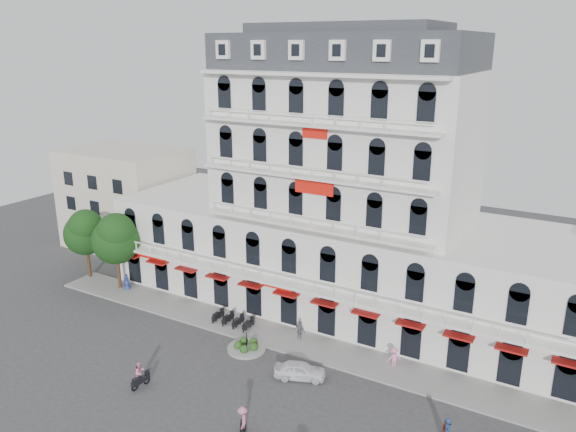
# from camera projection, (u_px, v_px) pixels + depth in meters

# --- Properties ---
(ground) EXTENTS (120.00, 120.00, 0.00)m
(ground) POSITION_uv_depth(u_px,v_px,m) (235.00, 399.00, 39.79)
(ground) COLOR #38383A
(ground) RESTS_ON ground
(sidewalk) EXTENTS (53.00, 4.00, 0.16)m
(sidewalk) POSITION_uv_depth(u_px,v_px,m) (296.00, 342.00, 47.23)
(sidewalk) COLOR gray
(sidewalk) RESTS_ON ground
(main_building) EXTENTS (45.00, 15.00, 25.80)m
(main_building) POSITION_uv_depth(u_px,v_px,m) (344.00, 204.00, 51.77)
(main_building) COLOR silver
(main_building) RESTS_ON ground
(flank_building_west) EXTENTS (14.00, 10.00, 12.00)m
(flank_building_west) POSITION_uv_depth(u_px,v_px,m) (127.00, 198.00, 68.91)
(flank_building_west) COLOR beige
(flank_building_west) RESTS_ON ground
(traffic_island) EXTENTS (3.20, 3.20, 1.60)m
(traffic_island) POSITION_uv_depth(u_px,v_px,m) (247.00, 347.00, 46.12)
(traffic_island) COLOR gray
(traffic_island) RESTS_ON ground
(parked_scooter_row) EXTENTS (4.40, 1.80, 1.10)m
(parked_scooter_row) POSITION_uv_depth(u_px,v_px,m) (233.00, 326.00, 50.11)
(parked_scooter_row) COLOR black
(parked_scooter_row) RESTS_ON ground
(tree_west_outer) EXTENTS (4.50, 4.48, 7.76)m
(tree_west_outer) POSITION_uv_depth(u_px,v_px,m) (85.00, 231.00, 58.87)
(tree_west_outer) COLOR #382314
(tree_west_outer) RESTS_ON ground
(tree_west_inner) EXTENTS (4.76, 4.76, 8.25)m
(tree_west_inner) POSITION_uv_depth(u_px,v_px,m) (116.00, 237.00, 55.97)
(tree_west_inner) COLOR #382314
(tree_west_inner) RESTS_ON ground
(parked_car) EXTENTS (4.18, 2.88, 1.32)m
(parked_car) POSITION_uv_depth(u_px,v_px,m) (300.00, 370.00, 42.08)
(parked_car) COLOR white
(parked_car) RESTS_ON ground
(rider_southwest) EXTENTS (0.69, 1.70, 2.07)m
(rider_southwest) POSITION_uv_depth(u_px,v_px,m) (140.00, 375.00, 40.86)
(rider_southwest) COLOR black
(rider_southwest) RESTS_ON ground
(rider_east) EXTENTS (0.92, 1.61, 1.93)m
(rider_east) POSITION_uv_depth(u_px,v_px,m) (447.00, 432.00, 35.03)
(rider_east) COLOR maroon
(rider_east) RESTS_ON ground
(rider_center) EXTENTS (1.17, 1.51, 2.25)m
(rider_center) POSITION_uv_depth(u_px,v_px,m) (243.00, 422.00, 35.55)
(rider_center) COLOR black
(rider_center) RESTS_ON ground
(pedestrian_left) EXTENTS (0.91, 0.80, 1.56)m
(pedestrian_left) POSITION_uv_depth(u_px,v_px,m) (127.00, 284.00, 56.97)
(pedestrian_left) COLOR navy
(pedestrian_left) RESTS_ON ground
(pedestrian_mid) EXTENTS (1.14, 0.66, 1.82)m
(pedestrian_mid) POSITION_uv_depth(u_px,v_px,m) (300.00, 331.00, 47.35)
(pedestrian_mid) COLOR slate
(pedestrian_mid) RESTS_ON ground
(pedestrian_right) EXTENTS (1.23, 1.23, 1.71)m
(pedestrian_right) POSITION_uv_depth(u_px,v_px,m) (394.00, 358.00, 43.41)
(pedestrian_right) COLOR pink
(pedestrian_right) RESTS_ON ground
(pedestrian_far) EXTENTS (0.79, 0.71, 1.82)m
(pedestrian_far) POSITION_uv_depth(u_px,v_px,m) (127.00, 283.00, 56.94)
(pedestrian_far) COLOR navy
(pedestrian_far) RESTS_ON ground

